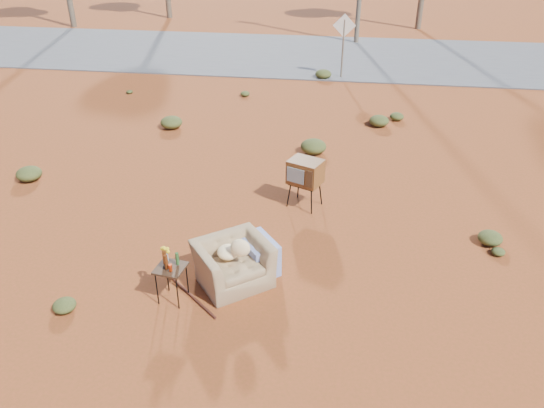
# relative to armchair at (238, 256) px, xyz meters

# --- Properties ---
(ground) EXTENTS (140.00, 140.00, 0.00)m
(ground) POSITION_rel_armchair_xyz_m (-0.16, -0.12, -0.46)
(ground) COLOR brown
(ground) RESTS_ON ground
(highway) EXTENTS (140.00, 7.00, 0.04)m
(highway) POSITION_rel_armchair_xyz_m (-0.16, 14.88, -0.44)
(highway) COLOR #565659
(highway) RESTS_ON ground
(armchair) EXTENTS (1.44, 1.47, 0.99)m
(armchair) POSITION_rel_armchair_xyz_m (0.00, 0.00, 0.00)
(armchair) COLOR #92744F
(armchair) RESTS_ON ground
(tv_unit) EXTENTS (0.78, 0.71, 1.02)m
(tv_unit) POSITION_rel_armchair_xyz_m (0.86, 2.60, 0.30)
(tv_unit) COLOR black
(tv_unit) RESTS_ON ground
(side_table) EXTENTS (0.49, 0.49, 0.89)m
(side_table) POSITION_rel_armchair_xyz_m (-0.93, -0.62, 0.18)
(side_table) COLOR #381F14
(side_table) RESTS_ON ground
(rusty_bar) EXTENTS (1.27, 1.15, 0.04)m
(rusty_bar) POSITION_rel_armchair_xyz_m (-0.77, -0.45, -0.44)
(rusty_bar) COLOR #451B12
(rusty_bar) RESTS_ON ground
(road_sign) EXTENTS (0.78, 0.06, 2.19)m
(road_sign) POSITION_rel_armchair_xyz_m (1.34, 11.88, 1.04)
(road_sign) COLOR brown
(road_sign) RESTS_ON ground
(scrub_patch) EXTENTS (17.49, 8.07, 0.33)m
(scrub_patch) POSITION_rel_armchair_xyz_m (-0.98, 4.29, -0.32)
(scrub_patch) COLOR #474E22
(scrub_patch) RESTS_ON ground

